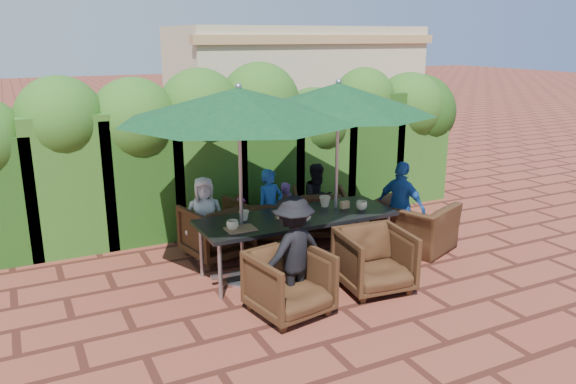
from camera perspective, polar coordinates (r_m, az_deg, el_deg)
name	(u,v)px	position (r m, az deg, el deg)	size (l,w,h in m)	color
ground	(297,273)	(7.39, 0.97, -8.19)	(80.00, 80.00, 0.00)	brown
dining_table	(297,221)	(7.24, 0.92, -2.98)	(2.57, 0.90, 0.75)	black
umbrella_left	(239,104)	(6.59, -5.03, 8.85)	(2.83, 2.83, 2.46)	gray
umbrella_right	(338,98)	(7.26, 5.13, 9.45)	(2.48, 2.48, 2.46)	gray
chair_far_left	(216,228)	(7.84, -7.29, -3.64)	(0.81, 0.76, 0.83)	black
chair_far_mid	(262,221)	(8.12, -2.66, -2.96)	(0.77, 0.73, 0.80)	black
chair_far_right	(319,210)	(8.63, 3.17, -1.83)	(0.78, 0.73, 0.80)	black
chair_near_left	(290,280)	(6.22, 0.17, -8.92)	(0.78, 0.73, 0.80)	black
chair_near_right	(375,257)	(6.87, 8.80, -6.57)	(0.80, 0.75, 0.82)	black
chair_end_right	(413,218)	(8.25, 12.59, -2.57)	(1.06, 0.69, 0.93)	black
adult_far_left	(204,217)	(7.83, -8.49, -2.54)	(0.56, 0.33, 1.13)	silver
adult_far_mid	(270,209)	(8.04, -1.83, -1.75)	(0.42, 0.34, 1.17)	#1F56AB
adult_far_right	(318,200)	(8.52, 3.06, -0.86)	(0.55, 0.33, 1.14)	black
adult_near_left	(293,252)	(6.30, 0.49, -6.13)	(0.83, 0.38, 1.30)	black
adult_end_right	(401,207)	(8.10, 11.40, -1.47)	(0.76, 0.38, 1.30)	#1F56AB
child_left	(242,223)	(8.15, -4.68, -3.12)	(0.27, 0.22, 0.75)	#CE4897
child_right	(287,211)	(8.47, -0.12, -1.91)	(0.31, 0.25, 0.87)	#734698
pedestrian_a	(264,140)	(11.43, -2.47, 5.33)	(1.77, 0.63, 1.90)	green
pedestrian_b	(296,138)	(11.86, 0.86, 5.56)	(0.88, 0.54, 1.83)	#CE4897
pedestrian_c	(349,134)	(12.30, 6.24, 5.87)	(1.18, 0.54, 1.84)	gray
cup_a	(233,225)	(6.71, -5.66, -3.37)	(0.15, 0.15, 0.12)	beige
cup_b	(244,215)	(7.05, -4.48, -2.39)	(0.13, 0.13, 0.12)	beige
cup_c	(305,216)	(6.99, 1.75, -2.49)	(0.16, 0.16, 0.12)	beige
cup_d	(325,202)	(7.59, 3.77, -0.97)	(0.16, 0.16, 0.15)	beige
cup_e	(362,205)	(7.51, 7.48, -1.35)	(0.15, 0.15, 0.12)	beige
ketchup_bottle	(281,211)	(7.13, -0.68, -1.93)	(0.04, 0.04, 0.17)	#B20C0A
sauce_bottle	(292,209)	(7.19, 0.36, -1.78)	(0.04, 0.04, 0.17)	#4C230C
serving_tray	(241,229)	(6.72, -4.83, -3.77)	(0.35, 0.25, 0.02)	#8B6243
number_block_left	(281,214)	(7.10, -0.75, -2.29)	(0.12, 0.06, 0.10)	tan
number_block_right	(345,205)	(7.55, 5.79, -1.29)	(0.12, 0.06, 0.10)	tan
hedge_wall	(223,140)	(8.98, -6.66, 5.29)	(9.10, 1.60, 2.59)	#19380F
building	(294,91)	(14.65, 0.57, 10.22)	(6.20, 3.08, 3.20)	#C1B290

